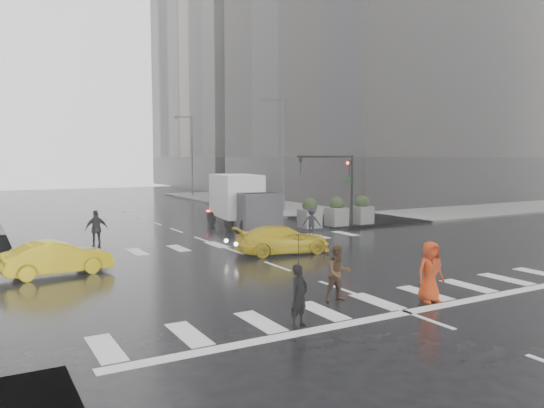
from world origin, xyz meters
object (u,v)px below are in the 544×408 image
traffic_signal_pole (339,176)px  pedestrian_orange (430,272)px  box_truck (242,200)px  taxi_mid (57,258)px  pedestrian_brown (338,273)px

traffic_signal_pole → pedestrian_orange: size_ratio=2.44×
traffic_signal_pole → box_truck: (-5.23, 2.78, -1.47)m
pedestrian_orange → taxi_mid: (-9.26, 9.46, -0.29)m
box_truck → pedestrian_brown: bearing=-97.7°
pedestrian_brown → box_truck: (4.73, 16.13, 0.90)m
pedestrian_orange → traffic_signal_pole: bearing=68.8°
pedestrian_brown → pedestrian_orange: bearing=-22.4°
pedestrian_brown → traffic_signal_pole: bearing=63.0°
pedestrian_brown → taxi_mid: size_ratio=0.44×
traffic_signal_pole → taxi_mid: traffic_signal_pole is taller
pedestrian_orange → box_truck: (2.40, 17.59, 0.83)m
traffic_signal_pole → taxi_mid: (-16.89, -5.35, -2.58)m
traffic_signal_pole → pedestrian_brown: traffic_signal_pole is taller
pedestrian_orange → taxi_mid: size_ratio=0.48×
taxi_mid → box_truck: box_truck is taller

